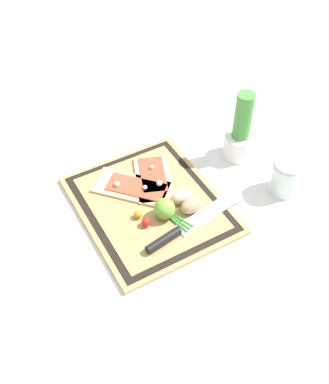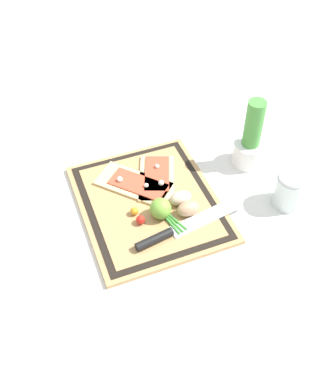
{
  "view_description": "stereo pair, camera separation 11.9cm",
  "coord_description": "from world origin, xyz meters",
  "px_view_note": "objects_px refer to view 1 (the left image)",
  "views": [
    {
      "loc": [
        0.71,
        -0.36,
        0.91
      ],
      "look_at": [
        0.0,
        0.04,
        0.03
      ],
      "focal_mm": 42.0,
      "sensor_mm": 36.0,
      "label": 1
    },
    {
      "loc": [
        0.76,
        -0.25,
        0.91
      ],
      "look_at": [
        0.0,
        0.04,
        0.03
      ],
      "focal_mm": 42.0,
      "sensor_mm": 36.0,
      "label": 2
    }
  ],
  "objects_px": {
    "knife": "(180,230)",
    "egg_brown": "(191,206)",
    "cherry_tomato_red": "(146,222)",
    "pizza_slice_far": "(154,178)",
    "sauce_jar": "(286,178)",
    "herb_pot": "(240,135)",
    "lime": "(164,209)",
    "pizza_slice_near": "(132,187)",
    "egg_pink": "(182,196)",
    "cherry_tomato_yellow": "(138,214)"
  },
  "relations": [
    {
      "from": "pizza_slice_far",
      "to": "herb_pot",
      "type": "height_order",
      "value": "herb_pot"
    },
    {
      "from": "egg_brown",
      "to": "cherry_tomato_yellow",
      "type": "xyz_separation_m",
      "value": [
        -0.05,
        -0.13,
        -0.01
      ]
    },
    {
      "from": "pizza_slice_near",
      "to": "herb_pot",
      "type": "distance_m",
      "value": 0.35
    },
    {
      "from": "pizza_slice_near",
      "to": "sauce_jar",
      "type": "distance_m",
      "value": 0.42
    },
    {
      "from": "pizza_slice_near",
      "to": "cherry_tomato_yellow",
      "type": "bearing_deg",
      "value": -18.62
    },
    {
      "from": "herb_pot",
      "to": "knife",
      "type": "bearing_deg",
      "value": -60.11
    },
    {
      "from": "egg_brown",
      "to": "egg_pink",
      "type": "height_order",
      "value": "same"
    },
    {
      "from": "knife",
      "to": "egg_brown",
      "type": "relative_size",
      "value": 5.16
    },
    {
      "from": "egg_brown",
      "to": "egg_pink",
      "type": "distance_m",
      "value": 0.04
    },
    {
      "from": "cherry_tomato_red",
      "to": "sauce_jar",
      "type": "relative_size",
      "value": 0.23
    },
    {
      "from": "sauce_jar",
      "to": "cherry_tomato_yellow",
      "type": "bearing_deg",
      "value": -103.85
    },
    {
      "from": "knife",
      "to": "cherry_tomato_red",
      "type": "height_order",
      "value": "cherry_tomato_red"
    },
    {
      "from": "egg_brown",
      "to": "knife",
      "type": "bearing_deg",
      "value": -53.16
    },
    {
      "from": "herb_pot",
      "to": "egg_pink",
      "type": "bearing_deg",
      "value": -70.09
    },
    {
      "from": "pizza_slice_near",
      "to": "egg_pink",
      "type": "distance_m",
      "value": 0.14
    },
    {
      "from": "cherry_tomato_red",
      "to": "sauce_jar",
      "type": "height_order",
      "value": "sauce_jar"
    },
    {
      "from": "lime",
      "to": "pizza_slice_far",
      "type": "bearing_deg",
      "value": 163.08
    },
    {
      "from": "knife",
      "to": "lime",
      "type": "bearing_deg",
      "value": -173.42
    },
    {
      "from": "cherry_tomato_red",
      "to": "sauce_jar",
      "type": "bearing_deg",
      "value": 80.67
    },
    {
      "from": "pizza_slice_near",
      "to": "lime",
      "type": "distance_m",
      "value": 0.13
    },
    {
      "from": "pizza_slice_far",
      "to": "sauce_jar",
      "type": "distance_m",
      "value": 0.36
    },
    {
      "from": "egg_brown",
      "to": "cherry_tomato_yellow",
      "type": "distance_m",
      "value": 0.14
    },
    {
      "from": "pizza_slice_near",
      "to": "pizza_slice_far",
      "type": "xyz_separation_m",
      "value": [
        -0.0,
        0.07,
        0.0
      ]
    },
    {
      "from": "egg_brown",
      "to": "cherry_tomato_red",
      "type": "relative_size",
      "value": 2.58
    },
    {
      "from": "egg_brown",
      "to": "sauce_jar",
      "type": "relative_size",
      "value": 0.59
    },
    {
      "from": "egg_pink",
      "to": "cherry_tomato_yellow",
      "type": "height_order",
      "value": "egg_pink"
    },
    {
      "from": "cherry_tomato_red",
      "to": "cherry_tomato_yellow",
      "type": "distance_m",
      "value": 0.03
    },
    {
      "from": "egg_brown",
      "to": "cherry_tomato_yellow",
      "type": "relative_size",
      "value": 2.86
    },
    {
      "from": "lime",
      "to": "cherry_tomato_red",
      "type": "distance_m",
      "value": 0.06
    },
    {
      "from": "knife",
      "to": "cherry_tomato_red",
      "type": "distance_m",
      "value": 0.09
    },
    {
      "from": "knife",
      "to": "egg_brown",
      "type": "distance_m",
      "value": 0.08
    },
    {
      "from": "knife",
      "to": "herb_pot",
      "type": "height_order",
      "value": "herb_pot"
    },
    {
      "from": "egg_pink",
      "to": "herb_pot",
      "type": "distance_m",
      "value": 0.27
    },
    {
      "from": "pizza_slice_near",
      "to": "egg_brown",
      "type": "bearing_deg",
      "value": 32.98
    },
    {
      "from": "pizza_slice_far",
      "to": "lime",
      "type": "height_order",
      "value": "lime"
    },
    {
      "from": "cherry_tomato_red",
      "to": "pizza_slice_far",
      "type": "bearing_deg",
      "value": 144.65
    },
    {
      "from": "cherry_tomato_yellow",
      "to": "sauce_jar",
      "type": "distance_m",
      "value": 0.41
    },
    {
      "from": "pizza_slice_far",
      "to": "herb_pot",
      "type": "relative_size",
      "value": 0.94
    },
    {
      "from": "cherry_tomato_red",
      "to": "cherry_tomato_yellow",
      "type": "xyz_separation_m",
      "value": [
        -0.03,
        -0.01,
        -0.0
      ]
    },
    {
      "from": "pizza_slice_far",
      "to": "cherry_tomato_red",
      "type": "distance_m",
      "value": 0.17
    },
    {
      "from": "egg_brown",
      "to": "sauce_jar",
      "type": "bearing_deg",
      "value": 79.7
    },
    {
      "from": "pizza_slice_near",
      "to": "pizza_slice_far",
      "type": "distance_m",
      "value": 0.07
    },
    {
      "from": "herb_pot",
      "to": "lime",
      "type": "bearing_deg",
      "value": -70.47
    },
    {
      "from": "egg_brown",
      "to": "herb_pot",
      "type": "height_order",
      "value": "herb_pot"
    },
    {
      "from": "cherry_tomato_yellow",
      "to": "knife",
      "type": "bearing_deg",
      "value": 35.76
    },
    {
      "from": "egg_pink",
      "to": "cherry_tomato_yellow",
      "type": "xyz_separation_m",
      "value": [
        -0.01,
        -0.13,
        -0.01
      ]
    },
    {
      "from": "egg_pink",
      "to": "sauce_jar",
      "type": "bearing_deg",
      "value": 71.93
    },
    {
      "from": "herb_pot",
      "to": "cherry_tomato_red",
      "type": "bearing_deg",
      "value": -72.73
    },
    {
      "from": "egg_brown",
      "to": "cherry_tomato_yellow",
      "type": "bearing_deg",
      "value": -110.86
    },
    {
      "from": "herb_pot",
      "to": "sauce_jar",
      "type": "distance_m",
      "value": 0.18
    }
  ]
}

